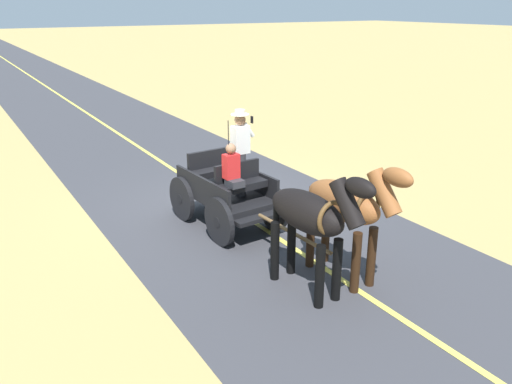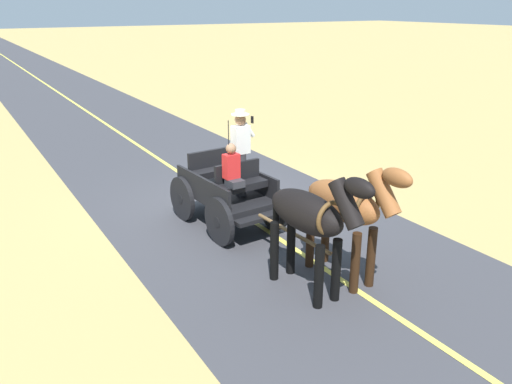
# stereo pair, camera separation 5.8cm
# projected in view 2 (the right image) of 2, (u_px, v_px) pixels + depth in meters

# --- Properties ---
(ground_plane) EXTENTS (200.00, 200.00, 0.00)m
(ground_plane) POSITION_uv_depth(u_px,v_px,m) (229.00, 206.00, 12.12)
(ground_plane) COLOR tan
(road_surface) EXTENTS (5.89, 160.00, 0.01)m
(road_surface) POSITION_uv_depth(u_px,v_px,m) (229.00, 205.00, 12.12)
(road_surface) COLOR #38383D
(road_surface) RESTS_ON ground
(road_centre_stripe) EXTENTS (0.12, 160.00, 0.00)m
(road_centre_stripe) POSITION_uv_depth(u_px,v_px,m) (229.00, 205.00, 12.12)
(road_centre_stripe) COLOR #DBCC4C
(road_centre_stripe) RESTS_ON road_surface
(horse_drawn_carriage) EXTENTS (1.57, 4.52, 2.50)m
(horse_drawn_carriage) POSITION_uv_depth(u_px,v_px,m) (229.00, 189.00, 10.78)
(horse_drawn_carriage) COLOR black
(horse_drawn_carriage) RESTS_ON ground
(horse_near_side) EXTENTS (0.68, 2.14, 2.21)m
(horse_near_side) POSITION_uv_depth(u_px,v_px,m) (347.00, 206.00, 8.48)
(horse_near_side) COLOR brown
(horse_near_side) RESTS_ON ground
(horse_off_side) EXTENTS (0.70, 2.14, 2.21)m
(horse_off_side) POSITION_uv_depth(u_px,v_px,m) (311.00, 217.00, 8.06)
(horse_off_side) COLOR black
(horse_off_side) RESTS_ON ground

